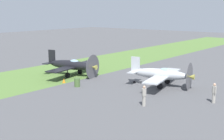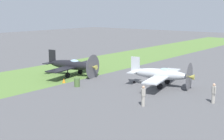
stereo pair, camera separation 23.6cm
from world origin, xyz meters
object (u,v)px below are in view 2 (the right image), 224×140
Objects in this scene: fuel_drum at (77,82)px; runway_marker_cone at (64,81)px; airplane_lead at (161,74)px; ground_crew_chief at (214,93)px; airplane_wingman at (72,65)px; ground_crew_mechanic at (143,95)px.

fuel_drum reaches higher than runway_marker_cone.
ground_crew_chief is at bearing 56.59° from airplane_lead.
airplane_wingman reaches higher than airplane_lead.
airplane_lead is 19.55× the size of runway_marker_cone.
airplane_lead is 0.98× the size of airplane_wingman.
ground_crew_chief is at bearing 99.36° from runway_marker_cone.
ground_crew_mechanic is 9.19m from fuel_drum.
airplane_wingman is 3.98m from runway_marker_cone.
airplane_wingman is 5.07× the size of ground_crew_mechanic.
runway_marker_cone is at bearing -114.29° from ground_crew_mechanic.
airplane_wingman is 5.07× the size of ground_crew_chief.
airplane_lead reaches higher than ground_crew_chief.
airplane_wingman is 19.92× the size of runway_marker_cone.
airplane_wingman reaches higher than fuel_drum.
ground_crew_mechanic is 1.92× the size of fuel_drum.
ground_crew_mechanic is (6.98, 2.36, -0.36)m from airplane_lead.
ground_crew_mechanic is 3.93× the size of runway_marker_cone.
airplane_wingman is at bearing -125.80° from ground_crew_mechanic.
fuel_drum is at bearing 58.52° from ground_crew_chief.
airplane_wingman is at bearing -129.28° from fuel_drum.
runway_marker_cone is (3.24, 2.04, -1.08)m from airplane_wingman.
airplane_lead is 4.97× the size of ground_crew_chief.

